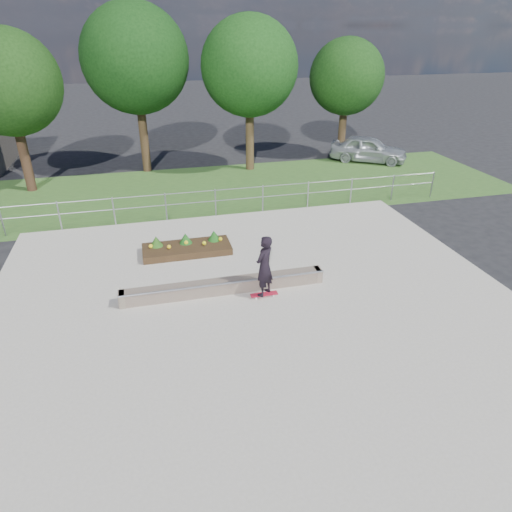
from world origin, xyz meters
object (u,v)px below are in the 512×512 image
at_px(skateboarder, 264,266).
at_px(grind_ledge, 224,286).
at_px(parked_car, 368,149).
at_px(planter_bed, 187,247).

bearing_deg(skateboarder, grind_ledge, 154.54).
height_order(skateboarder, parked_car, skateboarder).
bearing_deg(planter_bed, skateboarder, -61.96).
bearing_deg(skateboarder, planter_bed, 118.04).
distance_m(grind_ledge, parked_car, 16.45).
height_order(planter_bed, skateboarder, skateboarder).
bearing_deg(grind_ledge, planter_bed, 104.70).
bearing_deg(grind_ledge, parked_car, 49.11).
relative_size(planter_bed, parked_car, 0.70).
bearing_deg(planter_bed, grind_ledge, -75.30).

